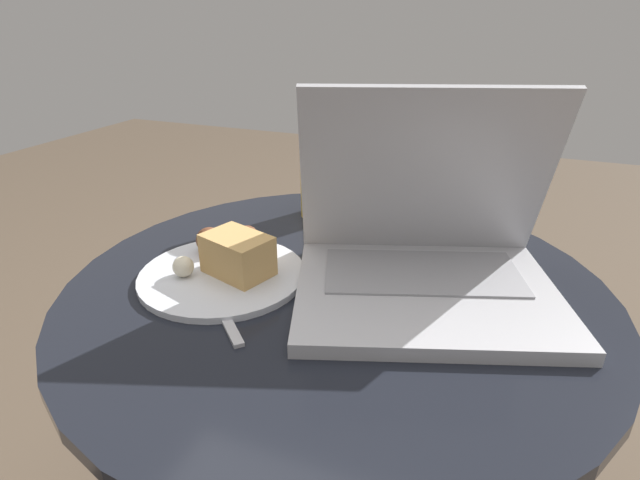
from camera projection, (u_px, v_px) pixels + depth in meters
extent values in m
cylinder|color=black|center=(333.00, 436.00, 0.79)|extent=(0.08, 0.08, 0.52)
cylinder|color=black|center=(336.00, 288.00, 0.67)|extent=(0.72, 0.72, 0.02)
cube|color=#B2B2B7|center=(426.00, 294.00, 0.62)|extent=(0.39, 0.34, 0.02)
cube|color=gray|center=(422.00, 272.00, 0.65)|extent=(0.28, 0.20, 0.00)
cube|color=#B2B2B7|center=(425.00, 176.00, 0.65)|extent=(0.33, 0.19, 0.24)
cube|color=silver|center=(425.00, 177.00, 0.64)|extent=(0.31, 0.17, 0.21)
cylinder|color=gold|center=(321.00, 168.00, 0.85)|extent=(0.07, 0.07, 0.17)
cylinder|color=white|center=(321.00, 108.00, 0.81)|extent=(0.07, 0.07, 0.03)
cylinder|color=silver|center=(223.00, 275.00, 0.68)|extent=(0.22, 0.22, 0.01)
cube|color=tan|center=(238.00, 255.00, 0.66)|extent=(0.10, 0.08, 0.05)
sphere|color=beige|center=(183.00, 267.00, 0.66)|extent=(0.03, 0.03, 0.03)
sphere|color=brown|center=(208.00, 241.00, 0.72)|extent=(0.04, 0.04, 0.04)
sphere|color=brown|center=(247.00, 237.00, 0.74)|extent=(0.03, 0.03, 0.03)
cube|color=#B2B2B7|center=(223.00, 314.00, 0.59)|extent=(0.11, 0.10, 0.00)
cube|color=#B2B2B7|center=(205.00, 277.00, 0.68)|extent=(0.06, 0.06, 0.00)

